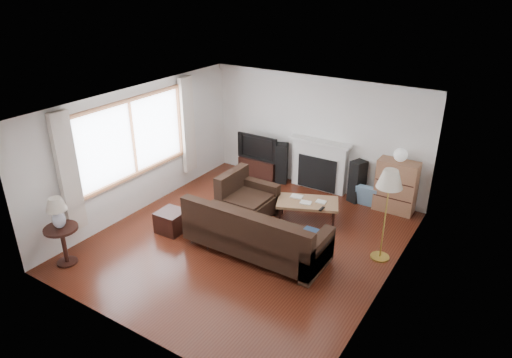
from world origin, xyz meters
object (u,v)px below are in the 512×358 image
Objects in this scene: tv_stand at (260,167)px; side_table at (64,245)px; bookshelf at (396,186)px; sectional_sofa at (256,231)px; coffee_table at (307,211)px; floor_lamp at (385,216)px.

tv_stand is 1.39× the size of side_table.
bookshelf reaches higher than side_table.
coffee_table is at bearing 79.57° from sectional_sofa.
coffee_table is at bearing -133.28° from bookshelf.
tv_stand is 0.58× the size of floor_lamp.
coffee_table is (0.26, 1.43, -0.21)m from sectional_sofa.
bookshelf is 0.40× the size of sectional_sofa.
sectional_sofa is 2.33× the size of coffee_table.
tv_stand is 0.82× the size of coffee_table.
bookshelf is at bearing 0.54° from tv_stand.
bookshelf is 3.18m from sectional_sofa.
sectional_sofa is 1.47m from coffee_table.
sectional_sofa reaches higher than side_table.
sectional_sofa is 3.17m from side_table.
side_table is at bearing -130.52° from bookshelf.
sectional_sofa reaches higher than tv_stand.
bookshelf is 0.94× the size of coffee_table.
coffee_table is 4.36m from side_table.
floor_lamp reaches higher than coffee_table.
tv_stand reaches higher than coffee_table.
floor_lamp is (0.32, -1.79, 0.27)m from bookshelf.
tv_stand is 2.32m from coffee_table.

